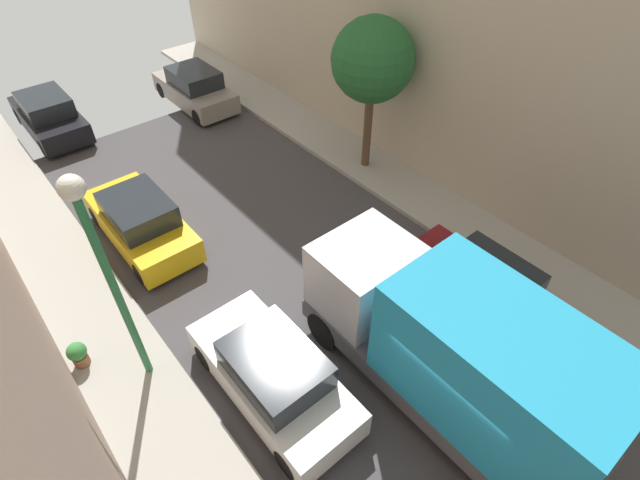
% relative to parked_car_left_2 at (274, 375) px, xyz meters
% --- Properties ---
extents(ground, '(32.00, 32.00, 0.00)m').
position_rel_parked_car_left_2_xyz_m(ground, '(2.70, -2.92, -0.72)').
color(ground, '#423F42').
extents(sidewalk_right, '(2.00, 44.00, 0.15)m').
position_rel_parked_car_left_2_xyz_m(sidewalk_right, '(7.70, -2.92, -0.64)').
color(sidewalk_right, '#A8A399').
rests_on(sidewalk_right, ground).
extents(parked_car_left_2, '(1.78, 4.20, 1.57)m').
position_rel_parked_car_left_2_xyz_m(parked_car_left_2, '(0.00, 0.00, 0.00)').
color(parked_car_left_2, white).
rests_on(parked_car_left_2, ground).
extents(parked_car_left_3, '(1.78, 4.20, 1.57)m').
position_rel_parked_car_left_2_xyz_m(parked_car_left_3, '(0.00, 6.49, 0.00)').
color(parked_car_left_3, gold).
rests_on(parked_car_left_3, ground).
extents(parked_car_left_4, '(1.78, 4.20, 1.57)m').
position_rel_parked_car_left_2_xyz_m(parked_car_left_4, '(0.00, 14.57, 0.00)').
color(parked_car_left_4, black).
rests_on(parked_car_left_4, ground).
extents(parked_car_right_2, '(1.78, 4.20, 1.57)m').
position_rel_parked_car_left_2_xyz_m(parked_car_right_2, '(5.40, -1.33, 0.00)').
color(parked_car_right_2, maroon).
rests_on(parked_car_right_2, ground).
extents(parked_car_right_3, '(1.78, 4.20, 1.57)m').
position_rel_parked_car_left_2_xyz_m(parked_car_right_3, '(5.40, 13.04, 0.00)').
color(parked_car_right_3, gray).
rests_on(parked_car_right_3, ground).
extents(delivery_truck, '(2.26, 6.60, 3.38)m').
position_rel_parked_car_left_2_xyz_m(delivery_truck, '(2.70, -2.45, 1.07)').
color(delivery_truck, '#4C4C51').
rests_on(delivery_truck, ground).
extents(street_tree_1, '(2.55, 2.55, 4.98)m').
position_rel_parked_car_left_2_xyz_m(street_tree_1, '(7.60, 5.10, 3.11)').
color(street_tree_1, brown).
rests_on(street_tree_1, sidewalk_right).
extents(potted_plant_2, '(0.43, 0.43, 0.67)m').
position_rel_parked_car_left_2_xyz_m(potted_plant_2, '(-2.99, 3.36, -0.21)').
color(potted_plant_2, brown).
rests_on(potted_plant_2, sidewalk_left).
extents(lamp_post, '(0.44, 0.44, 5.33)m').
position_rel_parked_car_left_2_xyz_m(lamp_post, '(-1.90, 2.23, 2.95)').
color(lamp_post, '#26723F').
rests_on(lamp_post, sidewalk_left).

